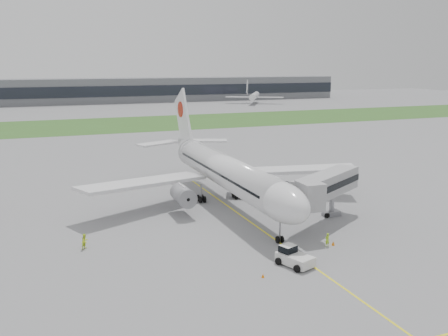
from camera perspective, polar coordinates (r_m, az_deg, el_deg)
name	(u,v)px	position (r m, az deg, el deg)	size (l,w,h in m)	color
ground	(235,211)	(78.32, 1.27, -4.96)	(600.00, 600.00, 0.00)	slate
apron_markings	(248,220)	(73.94, 2.77, -6.00)	(70.00, 70.00, 0.04)	#FEEF16
grass_strip	(113,125)	(192.72, -12.58, 4.86)	(600.00, 50.00, 0.02)	#375B22
terminal_building	(82,91)	(300.86, -15.93, 8.47)	(320.00, 22.30, 14.00)	slate
airliner	(224,170)	(81.28, -0.02, -0.21)	(48.13, 53.95, 17.88)	silver
pushback_tug	(293,257)	(58.57, 7.90, -10.00)	(3.90, 4.73, 2.14)	silver
jet_bridge	(324,187)	(72.39, 11.38, -2.10)	(14.81, 11.72, 7.42)	gray
safety_cone_left	(263,276)	(55.23, 4.48, -12.15)	(0.35, 0.35, 0.48)	orange
safety_cone_right	(333,243)	(65.58, 12.37, -8.39)	(0.42, 0.42, 0.57)	orange
ground_crew_near	(327,240)	(64.88, 11.71, -8.03)	(0.64, 0.42, 1.75)	#A2DA24
ground_crew_far	(85,241)	(65.09, -15.60, -8.07)	(0.95, 0.74, 1.95)	#D8F829
distant_aircraft_right	(254,104)	(287.68, 3.49, 7.36)	(32.87, 29.00, 12.57)	silver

